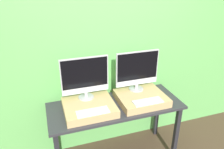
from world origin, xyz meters
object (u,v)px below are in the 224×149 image
Objects in this scene: keyboard_left at (93,112)px; monitor_right at (137,70)px; monitor_left at (85,77)px; keyboard_right at (148,101)px.

monitor_right is at bearing 26.47° from keyboard_left.
keyboard_right is at bearing -26.47° from monitor_left.
keyboard_right is (0.63, -0.31, -0.25)m from monitor_left.
keyboard_right is (0.00, -0.31, -0.25)m from monitor_right.
monitor_right is 1.57× the size of keyboard_right.
monitor_left is 1.57× the size of keyboard_right.
monitor_left is 0.63m from monitor_right.
keyboard_right is (0.63, 0.00, 0.00)m from keyboard_left.
keyboard_right is at bearing -90.00° from monitor_right.
keyboard_left is 0.75m from monitor_right.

